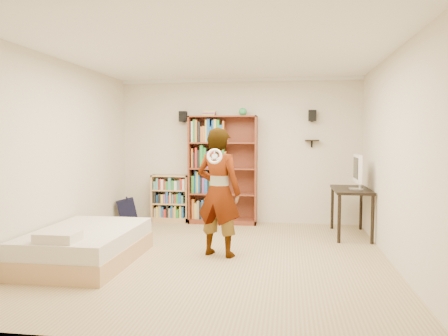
% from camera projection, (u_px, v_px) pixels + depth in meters
% --- Properties ---
extents(ground, '(4.50, 5.00, 0.01)m').
position_uv_depth(ground, '(218.00, 257.00, 5.86)').
color(ground, tan).
rests_on(ground, ground).
extents(room_shell, '(4.52, 5.02, 2.71)m').
position_uv_depth(room_shell, '(217.00, 125.00, 5.73)').
color(room_shell, beige).
rests_on(room_shell, ground).
extents(crown_molding, '(4.50, 5.00, 0.06)m').
position_uv_depth(crown_molding, '(217.00, 55.00, 5.67)').
color(crown_molding, white).
rests_on(crown_molding, room_shell).
extents(speaker_left, '(0.14, 0.12, 0.20)m').
position_uv_depth(speaker_left, '(183.00, 117.00, 8.24)').
color(speaker_left, black).
rests_on(speaker_left, room_shell).
extents(speaker_right, '(0.14, 0.12, 0.20)m').
position_uv_depth(speaker_right, '(312.00, 116.00, 7.89)').
color(speaker_right, black).
rests_on(speaker_right, room_shell).
extents(wall_shelf, '(0.25, 0.16, 0.02)m').
position_uv_depth(wall_shelf, '(312.00, 140.00, 7.93)').
color(wall_shelf, black).
rests_on(wall_shelf, room_shell).
extents(tall_bookshelf, '(1.26, 0.37, 2.00)m').
position_uv_depth(tall_bookshelf, '(223.00, 170.00, 8.11)').
color(tall_bookshelf, brown).
rests_on(tall_bookshelf, ground).
extents(low_bookshelf, '(0.71, 0.27, 0.89)m').
position_uv_depth(low_bookshelf, '(170.00, 198.00, 8.35)').
color(low_bookshelf, tan).
rests_on(low_bookshelf, ground).
extents(computer_desk, '(0.57, 1.14, 0.78)m').
position_uv_depth(computer_desk, '(351.00, 212.00, 7.10)').
color(computer_desk, black).
rests_on(computer_desk, ground).
extents(imac, '(0.17, 0.56, 0.56)m').
position_uv_depth(imac, '(356.00, 172.00, 6.93)').
color(imac, white).
rests_on(imac, computer_desk).
extents(daybed, '(1.19, 1.83, 0.54)m').
position_uv_depth(daybed, '(86.00, 241.00, 5.60)').
color(daybed, beige).
rests_on(daybed, ground).
extents(person, '(0.73, 0.59, 1.74)m').
position_uv_depth(person, '(219.00, 192.00, 5.88)').
color(person, black).
rests_on(person, ground).
extents(wii_wheel, '(0.20, 0.08, 0.20)m').
position_uv_depth(wii_wheel, '(215.00, 156.00, 5.52)').
color(wii_wheel, white).
rests_on(wii_wheel, person).
extents(navy_bag, '(0.42, 0.35, 0.48)m').
position_uv_depth(navy_bag, '(127.00, 211.00, 8.09)').
color(navy_bag, black).
rests_on(navy_bag, ground).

